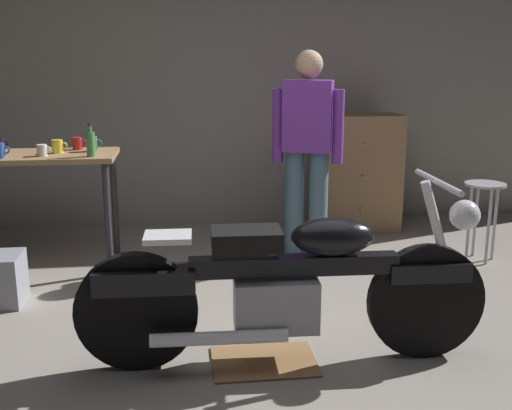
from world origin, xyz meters
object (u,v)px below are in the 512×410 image
object	(u,v)px
person_standing	(307,146)
mug_black_matte	(0,144)
mug_blue_enamel	(0,151)
mug_yellow_tall	(58,146)
wooden_dresser	(356,173)
mug_red_diner	(78,143)
mug_white_ceramic	(42,150)
mug_green_speckled	(92,144)
shop_stool	(484,201)
motorcycle	(288,284)
bottle	(91,143)

from	to	relation	value
person_standing	mug_black_matte	size ratio (longest dim) A/B	15.08
mug_blue_enamel	mug_yellow_tall	bearing A→B (deg)	29.30
wooden_dresser	mug_red_diner	bearing A→B (deg)	-166.60
mug_white_ceramic	mug_black_matte	distance (m)	0.54
mug_blue_enamel	mug_red_diner	bearing A→B (deg)	37.83
person_standing	mug_black_matte	distance (m)	2.43
person_standing	mug_red_diner	world-z (taller)	person_standing
mug_green_speckled	mug_blue_enamel	xyz separation A→B (m)	(-0.61, -0.27, -0.00)
shop_stool	mug_red_diner	bearing A→B (deg)	171.77
mug_yellow_tall	mug_white_ceramic	bearing A→B (deg)	-122.78
wooden_dresser	mug_red_diner	size ratio (longest dim) A/B	10.11
mug_red_diner	mug_black_matte	world-z (taller)	mug_red_diner
motorcycle	shop_stool	world-z (taller)	motorcycle
mug_white_ceramic	mug_yellow_tall	distance (m)	0.16
motorcycle	mug_green_speckled	size ratio (longest dim) A/B	17.92
mug_green_speckled	mug_black_matte	distance (m)	0.75
person_standing	mug_red_diner	xyz separation A→B (m)	(-1.82, 0.18, 0.02)
person_standing	mug_blue_enamel	world-z (taller)	person_standing
mug_white_ceramic	mug_blue_enamel	bearing A→B (deg)	-165.69
mug_red_diner	mug_green_speckled	world-z (taller)	mug_green_speckled
bottle	mug_black_matte	bearing A→B (deg)	150.46
mug_black_matte	mug_white_ceramic	bearing A→B (deg)	-42.30
wooden_dresser	mug_blue_enamel	world-z (taller)	wooden_dresser
mug_yellow_tall	mug_green_speckled	bearing A→B (deg)	14.57
motorcycle	mug_blue_enamel	world-z (taller)	mug_blue_enamel
motorcycle	mug_red_diner	xyz separation A→B (m)	(-1.35, 1.97, 0.50)
wooden_dresser	bottle	size ratio (longest dim) A/B	4.56
motorcycle	person_standing	world-z (taller)	person_standing
mug_white_ceramic	mug_green_speckled	xyz separation A→B (m)	(0.33, 0.20, 0.01)
person_standing	mug_yellow_tall	xyz separation A→B (m)	(-1.94, 0.00, 0.03)
mug_red_diner	mug_blue_enamel	world-z (taller)	mug_blue_enamel
shop_stool	mug_red_diner	size ratio (longest dim) A/B	5.88
wooden_dresser	mug_blue_enamel	distance (m)	3.12
mug_white_ceramic	motorcycle	bearing A→B (deg)	-46.94
mug_green_speckled	mug_blue_enamel	distance (m)	0.67
wooden_dresser	person_standing	bearing A→B (deg)	-129.78
shop_stool	person_standing	bearing A→B (deg)	168.35
motorcycle	mug_black_matte	size ratio (longest dim) A/B	19.78
wooden_dresser	bottle	distance (m)	2.53
motorcycle	mug_black_matte	distance (m)	2.86
shop_stool	mug_yellow_tall	distance (m)	3.37
motorcycle	person_standing	size ratio (longest dim) A/B	1.31
shop_stool	mug_red_diner	distance (m)	3.27
motorcycle	wooden_dresser	xyz separation A→B (m)	(1.10, 2.55, 0.10)
mug_white_ceramic	mug_yellow_tall	world-z (taller)	mug_yellow_tall
motorcycle	shop_stool	distance (m)	2.39
mug_green_speckled	mug_black_matte	size ratio (longest dim) A/B	1.10
mug_red_diner	mug_yellow_tall	xyz separation A→B (m)	(-0.12, -0.17, 0.00)
wooden_dresser	mug_white_ceramic	distance (m)	2.83
motorcycle	mug_yellow_tall	size ratio (longest dim) A/B	18.75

